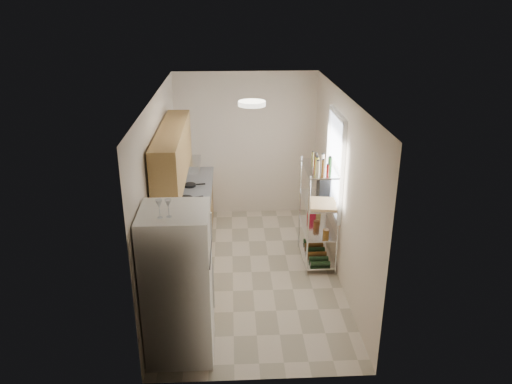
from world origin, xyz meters
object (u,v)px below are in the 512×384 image
(refrigerator, at_px, (178,284))
(frying_pan_large, at_px, (185,199))
(cutting_board, at_px, (323,204))
(espresso_machine, at_px, (324,182))
(rice_cooker, at_px, (184,209))

(refrigerator, bearing_deg, frying_pan_large, 92.76)
(cutting_board, bearing_deg, espresso_machine, 80.25)
(frying_pan_large, bearing_deg, rice_cooker, -105.24)
(refrigerator, bearing_deg, rice_cooker, 92.57)
(refrigerator, xyz_separation_m, cutting_board, (1.91, 1.78, 0.15))
(cutting_board, bearing_deg, rice_cooker, -178.62)
(frying_pan_large, bearing_deg, cutting_board, -33.59)
(refrigerator, bearing_deg, espresso_machine, 49.12)
(rice_cooker, height_order, cutting_board, rice_cooker)
(rice_cooker, distance_m, cutting_board, 1.98)
(rice_cooker, xyz_separation_m, frying_pan_large, (-0.03, 0.59, -0.09))
(rice_cooker, xyz_separation_m, cutting_board, (1.98, 0.05, 0.02))
(frying_pan_large, bearing_deg, refrigerator, -105.80)
(refrigerator, height_order, espresso_machine, refrigerator)
(rice_cooker, xyz_separation_m, espresso_machine, (2.07, 0.58, 0.15))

